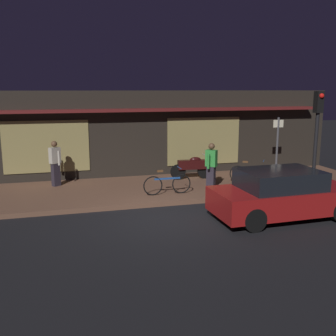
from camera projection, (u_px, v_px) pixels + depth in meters
ground_plane at (159, 217)px, 11.43m from camera, size 60.00×60.00×0.00m
sidewalk_slab at (139, 190)px, 14.25m from camera, size 18.00×4.00×0.15m
storefront_building at (124, 133)px, 17.11m from camera, size 18.00×3.30×3.60m
motorcycle at (192, 167)px, 15.57m from camera, size 1.70×0.55×0.97m
bicycle_parked at (167, 184)px, 13.28m from camera, size 1.66×0.42×0.91m
bicycle_extra at (251, 174)px, 14.83m from camera, size 1.41×0.94×0.91m
person_photographer at (55, 162)px, 14.36m from camera, size 0.44×0.56×1.67m
person_bystander at (211, 166)px, 13.78m from camera, size 0.49×0.50×1.67m
sign_post at (277, 143)px, 15.93m from camera, size 0.44×0.09×2.40m
traffic_light_pole at (317, 126)px, 12.92m from camera, size 0.24×0.33×3.60m
parked_car_near at (282, 194)px, 11.24m from camera, size 4.15×1.87×1.42m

